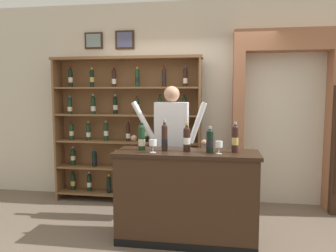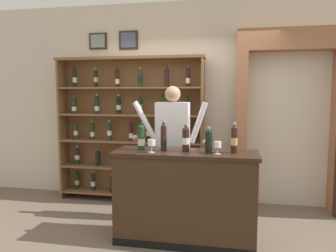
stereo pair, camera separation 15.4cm
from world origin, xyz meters
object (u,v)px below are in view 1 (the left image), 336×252
Objects in this scene: tasting_bottle_brunello at (142,137)px; wine_glass_right at (219,145)px; tasting_bottle_vin_santo at (210,140)px; wine_glass_spare at (153,143)px; shopkeeper at (172,138)px; tasting_bottle_riserva at (235,138)px; tasting_bottle_prosecco at (165,137)px; tasting_bottle_bianco at (187,138)px; wine_shelf at (128,127)px; tasting_counter at (186,197)px.

wine_glass_right is at bearing -6.92° from tasting_bottle_brunello.
tasting_bottle_vin_santo reaches higher than wine_glass_right.
wine_glass_spare reaches higher than wine_glass_right.
shopkeeper reaches higher than tasting_bottle_riserva.
tasting_bottle_vin_santo is 0.61m from wine_glass_spare.
tasting_bottle_bianco is (0.25, -0.00, -0.01)m from tasting_bottle_prosecco.
tasting_bottle_prosecco is 2.55× the size of wine_glass_right.
wine_shelf is at bearing 112.72° from tasting_bottle_brunello.
tasting_bottle_riserva is 2.31× the size of wine_glass_spare.
shopkeeper reaches higher than tasting_bottle_vin_santo.
tasting_bottle_prosecco is 0.18m from wine_glass_spare.
tasting_bottle_prosecco is at bearing -1.51° from tasting_bottle_brunello.
wine_shelf is 7.45× the size of tasting_bottle_brunello.
tasting_bottle_riserva is 0.21m from wine_glass_right.
tasting_bottle_prosecco reaches higher than wine_glass_spare.
tasting_bottle_brunello is at bearing 178.49° from tasting_bottle_prosecco.
wine_glass_right is at bearing -36.67° from tasting_bottle_vin_santo.
tasting_bottle_bianco is (0.25, -0.58, 0.08)m from shopkeeper.
wine_shelf reaches higher than wine_glass_spare.
tasting_counter is 0.72m from wine_glass_spare.
shopkeeper is 12.92× the size of wine_glass_right.
tasting_bottle_brunello is 0.76m from tasting_bottle_vin_santo.
wine_shelf reaches higher than shopkeeper.
tasting_counter is at bearing -3.13° from tasting_bottle_prosecco.
tasting_bottle_vin_santo reaches higher than wine_glass_spare.
wine_glass_right reaches higher than tasting_counter.
tasting_bottle_vin_santo is at bearing 11.36° from wine_glass_spare.
tasting_bottle_bianco is at bearing -66.36° from shopkeeper.
tasting_counter is 0.71m from tasting_bottle_prosecco.
tasting_bottle_prosecco is (0.26, -0.01, 0.01)m from tasting_bottle_brunello.
tasting_bottle_brunello is 1.03m from tasting_bottle_riserva.
tasting_bottle_prosecco is 0.61m from wine_glass_right.
wine_glass_spare is (-0.10, -0.72, 0.04)m from shopkeeper.
tasting_bottle_vin_santo is (0.25, -0.01, 0.64)m from tasting_counter.
tasting_counter is 11.64× the size of wine_glass_right.
tasting_bottle_brunello is at bearing 179.75° from tasting_bottle_riserva.
shopkeeper reaches higher than tasting_bottle_prosecco.
wine_glass_right is at bearing -44.12° from wine_shelf.
tasting_bottle_riserva reaches higher than wine_glass_right.
tasting_bottle_bianco is 1.11× the size of tasting_bottle_vin_santo.
tasting_counter is at bearing -50.68° from wine_shelf.
shopkeeper is at bearing 65.64° from tasting_bottle_brunello.
tasting_bottle_prosecco is at bearing 54.83° from wine_glass_spare.
tasting_bottle_riserva is (0.27, 0.03, 0.02)m from tasting_bottle_vin_santo.
shopkeeper is at bearing 113.15° from tasting_counter.
shopkeeper is 0.63m from tasting_bottle_brunello.
wine_glass_right is at bearing -48.11° from shopkeeper.
tasting_counter is 0.69m from tasting_bottle_vin_santo.
tasting_bottle_bianco reaches higher than wine_glass_spare.
wine_shelf reaches higher than tasting_bottle_bianco.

